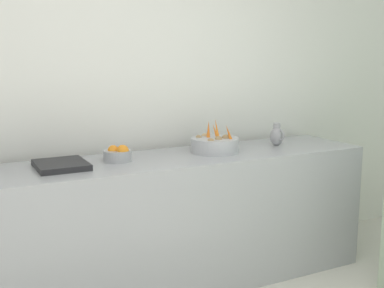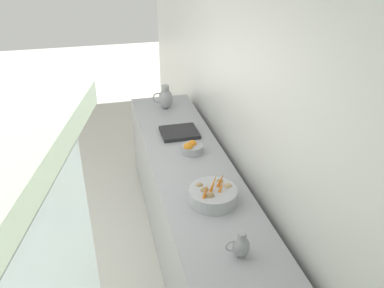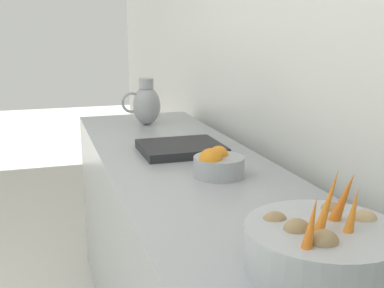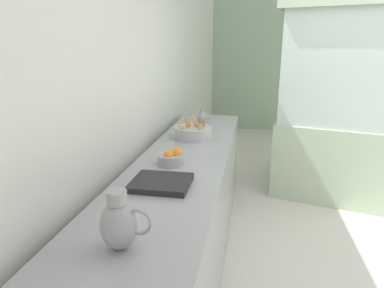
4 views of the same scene
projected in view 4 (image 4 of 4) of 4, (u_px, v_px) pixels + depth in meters
The scene contains 9 objects.
ground_plane at pixel (382, 283), 2.51m from camera, with size 15.60×15.60×0.00m, color beige.
tile_wall_left at pixel (147, 72), 2.91m from camera, with size 0.10×8.64×3.00m, color silver.
prep_counter at pixel (185, 210), 2.65m from camera, with size 0.65×3.16×0.92m, color #9EA0A5.
vegetable_colander at pixel (193, 132), 2.97m from camera, with size 0.34×0.34×0.24m.
orange_bowl at pixel (172, 158), 2.31m from camera, with size 0.18×0.18×0.11m.
metal_pitcher_tall at pixel (119, 223), 1.32m from camera, with size 0.21×0.15×0.25m.
metal_pitcher_short at pixel (202, 117), 3.48m from camera, with size 0.15×0.10×0.17m.
counter_sink_basin at pixel (161, 183), 1.96m from camera, with size 0.34×0.30×0.04m, color #232326.
glass_block_booth at pixel (351, 104), 3.90m from camera, with size 1.88×1.68×2.17m.
Camera 4 is at (-1.03, -2.34, 1.71)m, focal length 31.16 mm.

